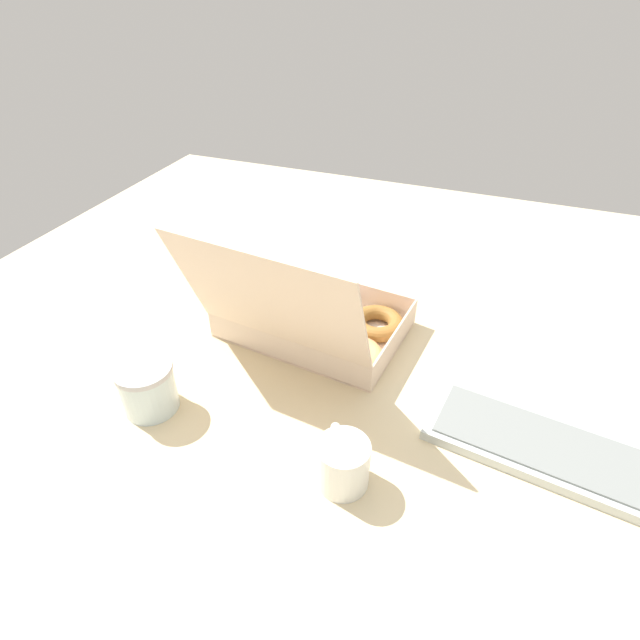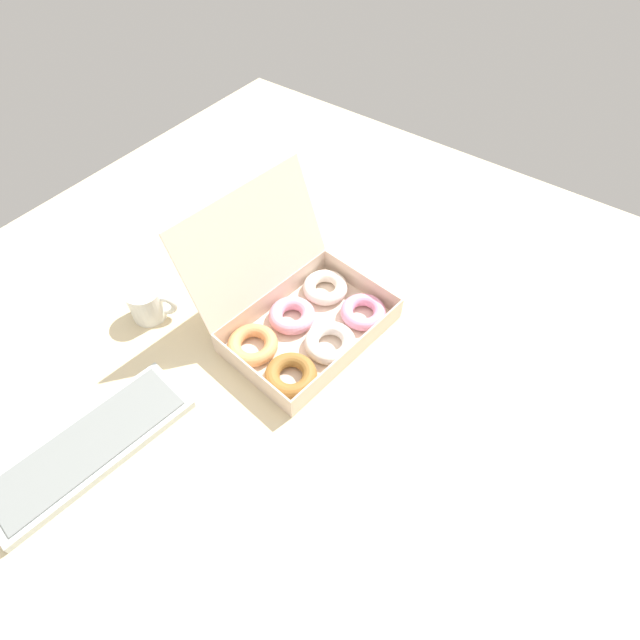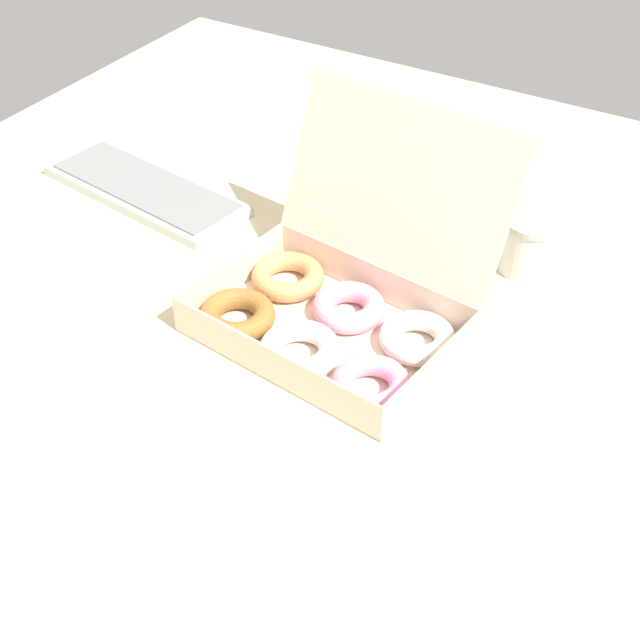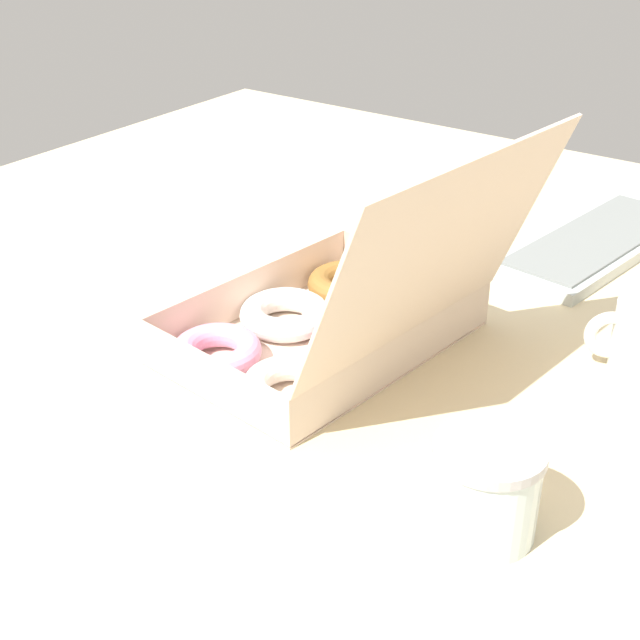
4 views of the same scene
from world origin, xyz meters
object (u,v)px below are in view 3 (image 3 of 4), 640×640
Objects in this scene: donut_box at (331,311)px; keyboard at (145,190)px; coffee_mug at (337,179)px; glass_jar at (531,243)px.

keyboard is (-47.62, 15.56, -2.53)cm from donut_box.
donut_box is 36.33cm from coffee_mug.
glass_jar is (36.48, -2.34, 0.57)cm from coffee_mug.
keyboard is at bearing 161.91° from donut_box.
donut_box is 0.99× the size of keyboard.
coffee_mug is at bearing 118.78° from donut_box.
donut_box is at bearing -61.22° from coffee_mug.
glass_jar is (18.99, 29.50, 1.15)cm from donut_box.
keyboard is 3.87× the size of coffee_mug.
coffee_mug reaches higher than keyboard.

